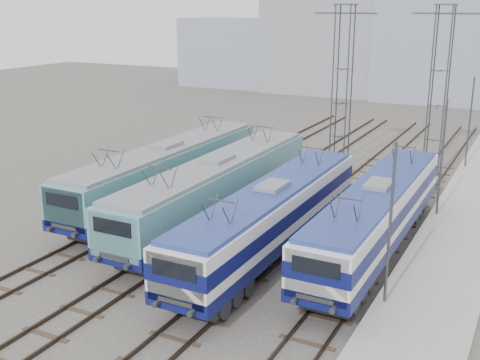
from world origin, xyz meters
The scene contains 14 objects.
ground centered at (0.00, 0.00, 0.00)m, with size 160.00×160.00×0.00m, color #514C47.
platform centered at (10.20, 8.00, 0.15)m, with size 4.00×70.00×0.30m, color #9E9E99.
locomotive_far_left centered at (-6.75, 8.87, 2.26)m, with size 2.88×18.17×3.42m.
locomotive_center_left centered at (-2.25, 7.17, 2.28)m, with size 2.90×18.34×3.45m.
locomotive_center_right centered at (2.25, 4.59, 2.22)m, with size 2.74×17.30×3.25m.
locomotive_far_right centered at (6.75, 7.18, 2.22)m, with size 2.74×17.31×3.25m.
catenary_tower_west centered at (0.00, 22.00, 6.64)m, with size 4.50×1.20×12.00m.
catenary_tower_east centered at (6.50, 24.00, 6.64)m, with size 4.50×1.20×12.00m.
mast_front centered at (8.60, 2.00, 3.50)m, with size 0.12×0.12×7.00m, color #3F4247.
mast_mid centered at (8.60, 14.00, 3.50)m, with size 0.12×0.12×7.00m, color #3F4247.
mast_rear centered at (8.60, 26.00, 3.50)m, with size 0.12×0.12×7.00m, color #3F4247.
building_west centered at (-14.00, 62.00, 7.00)m, with size 18.00×12.00×14.00m, color #8D939D.
building_center centered at (4.00, 62.00, 9.00)m, with size 22.00×14.00×18.00m, color #8B94AB.
building_far_west centered at (-30.00, 62.00, 5.00)m, with size 14.00×10.00×10.00m, color #8B94AB.
Camera 1 is at (13.52, -20.54, 12.04)m, focal length 45.00 mm.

